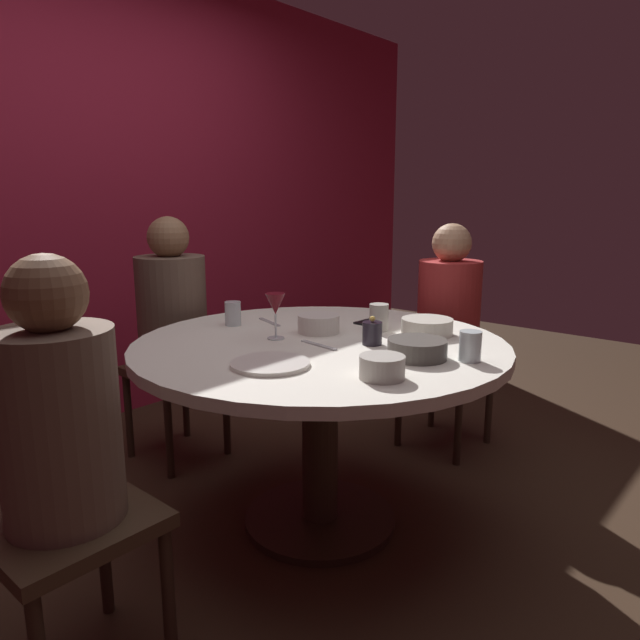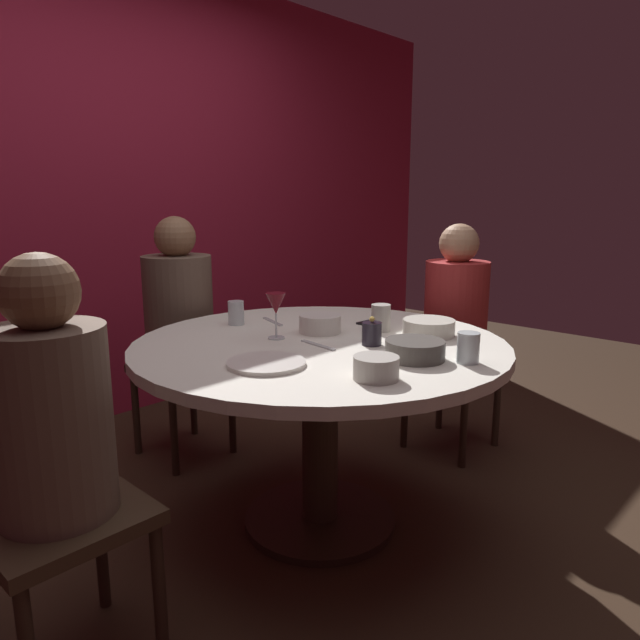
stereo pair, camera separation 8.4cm
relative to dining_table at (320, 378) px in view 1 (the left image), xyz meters
name	(u,v)px [view 1 (the left image)]	position (x,y,z in m)	size (l,w,h in m)	color
ground_plane	(320,521)	(0.00, 0.00, -0.60)	(8.00, 8.00, 0.00)	#382619
back_wall	(80,193)	(0.00, 1.74, 0.70)	(6.00, 0.10, 2.60)	maroon
dining_table	(320,378)	(0.00, 0.00, 0.00)	(1.40, 1.40, 0.75)	silver
seated_diner_left	(60,429)	(-0.99, 0.00, 0.11)	(0.40, 0.40, 1.15)	#3F2D1E
seated_diner_back	(172,313)	(0.00, 0.94, 0.13)	(0.40, 0.40, 1.19)	#3F2D1E
seated_diner_right	(449,312)	(0.99, 0.00, 0.11)	(0.40, 0.40, 1.15)	#3F2D1E
candle_holder	(372,333)	(0.08, -0.18, 0.19)	(0.07, 0.07, 0.11)	black
wine_glass	(275,306)	(-0.09, 0.15, 0.27)	(0.08, 0.08, 0.18)	silver
dinner_plate	(270,364)	(-0.35, -0.09, 0.15)	(0.26, 0.26, 0.01)	silver
cell_phone	(370,322)	(0.38, 0.05, 0.15)	(0.07, 0.14, 0.01)	black
bowl_serving_large	(427,327)	(0.35, -0.25, 0.18)	(0.20, 0.20, 0.06)	beige
bowl_salad_center	(417,349)	(0.03, -0.40, 0.18)	(0.20, 0.20, 0.06)	#4C4742
bowl_small_white	(319,324)	(0.10, 0.10, 0.18)	(0.17, 0.17, 0.07)	silver
bowl_sauce_side	(382,367)	(-0.23, -0.44, 0.18)	(0.14, 0.14, 0.07)	#B2ADA3
cup_near_candle	(379,317)	(0.29, -0.07, 0.20)	(0.08, 0.08, 0.11)	#B2ADA3
cup_by_left_diner	(470,346)	(0.12, -0.55, 0.20)	(0.07, 0.07, 0.10)	silver
cup_by_right_diner	(233,314)	(-0.03, 0.45, 0.20)	(0.07, 0.07, 0.10)	silver
fork_near_plate	(269,322)	(0.10, 0.37, 0.15)	(0.02, 0.18, 0.01)	#B7B7BC
knife_near_plate	(319,345)	(-0.06, -0.05, 0.15)	(0.02, 0.18, 0.01)	#B7B7BC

